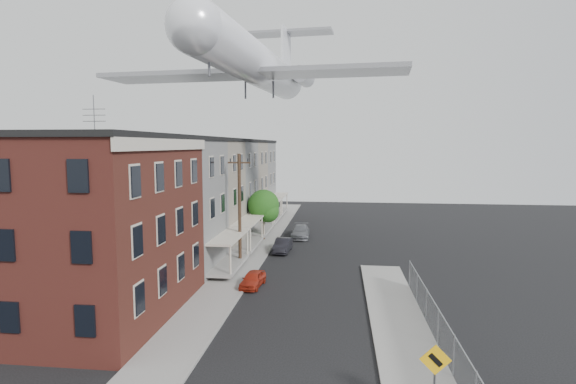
% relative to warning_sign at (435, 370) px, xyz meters
% --- Properties ---
extents(sidewalk_left, '(3.00, 62.00, 0.12)m').
position_rel_warning_sign_xyz_m(sidewalk_left, '(-11.10, 25.03, -1.82)').
color(sidewalk_left, gray).
rests_on(sidewalk_left, ground).
extents(sidewalk_right, '(3.00, 26.00, 0.12)m').
position_rel_warning_sign_xyz_m(sidewalk_right, '(-0.10, 7.03, -1.82)').
color(sidewalk_right, gray).
rests_on(sidewalk_right, ground).
extents(curb_left, '(0.15, 62.00, 0.14)m').
position_rel_warning_sign_xyz_m(curb_left, '(-9.65, 25.03, -1.81)').
color(curb_left, gray).
rests_on(curb_left, ground).
extents(curb_right, '(0.15, 26.00, 0.14)m').
position_rel_warning_sign_xyz_m(curb_right, '(-1.55, 7.03, -1.81)').
color(curb_right, gray).
rests_on(curb_right, ground).
extents(corner_building, '(10.31, 12.30, 12.15)m').
position_rel_warning_sign_xyz_m(corner_building, '(-17.60, 8.03, 3.28)').
color(corner_building, '#3B1412').
rests_on(corner_building, ground).
extents(row_house_a, '(11.98, 7.00, 10.30)m').
position_rel_warning_sign_xyz_m(row_house_a, '(-17.56, 17.53, 3.25)').
color(row_house_a, '#5F5F5D').
rests_on(row_house_a, ground).
extents(row_house_b, '(11.98, 7.00, 10.30)m').
position_rel_warning_sign_xyz_m(row_house_b, '(-17.56, 24.53, 3.25)').
color(row_house_b, gray).
rests_on(row_house_b, ground).
extents(row_house_c, '(11.98, 7.00, 10.30)m').
position_rel_warning_sign_xyz_m(row_house_c, '(-17.56, 31.53, 3.25)').
color(row_house_c, '#5F5F5D').
rests_on(row_house_c, ground).
extents(row_house_d, '(11.98, 7.00, 10.30)m').
position_rel_warning_sign_xyz_m(row_house_d, '(-17.56, 38.53, 3.25)').
color(row_house_d, gray).
rests_on(row_house_d, ground).
extents(row_house_e, '(11.98, 7.00, 10.30)m').
position_rel_warning_sign_xyz_m(row_house_e, '(-17.56, 45.53, 3.25)').
color(row_house_e, '#5F5F5D').
rests_on(row_house_e, ground).
extents(chainlink_fence, '(0.06, 18.06, 1.90)m').
position_rel_warning_sign_xyz_m(chainlink_fence, '(1.40, 6.03, -0.89)').
color(chainlink_fence, gray).
rests_on(chainlink_fence, ground).
extents(warning_sign, '(1.10, 0.11, 2.80)m').
position_rel_warning_sign_xyz_m(warning_sign, '(0.00, 0.00, 0.00)').
color(warning_sign, '#515156').
rests_on(warning_sign, ground).
extents(utility_pole, '(1.80, 0.26, 9.00)m').
position_rel_warning_sign_xyz_m(utility_pole, '(-11.20, 19.03, 2.79)').
color(utility_pole, black).
rests_on(utility_pole, ground).
extents(street_tree, '(3.22, 3.20, 5.20)m').
position_rel_warning_sign_xyz_m(street_tree, '(-10.87, 28.95, 1.57)').
color(street_tree, black).
rests_on(street_tree, ground).
extents(car_near, '(1.57, 3.25, 1.07)m').
position_rel_warning_sign_xyz_m(car_near, '(-9.20, 14.05, -1.35)').
color(car_near, '#AE2A16').
rests_on(car_near, ground).
extents(car_mid, '(1.49, 3.80, 1.23)m').
position_rel_warning_sign_xyz_m(car_mid, '(-8.44, 24.25, -1.27)').
color(car_mid, black).
rests_on(car_mid, ground).
extents(car_far, '(1.98, 4.53, 1.30)m').
position_rel_warning_sign_xyz_m(car_far, '(-7.40, 30.74, -1.23)').
color(car_far, slate).
rests_on(car_far, ground).
extents(airplane, '(26.67, 30.45, 8.78)m').
position_rel_warning_sign_xyz_m(airplane, '(-10.81, 25.34, 14.93)').
color(airplane, white).
rests_on(airplane, ground).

